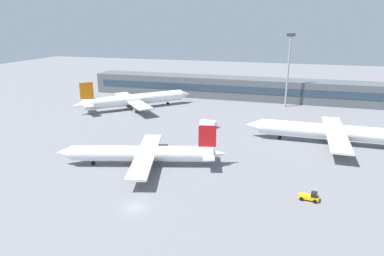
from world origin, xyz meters
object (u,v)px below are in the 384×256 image
(baggage_tug_yellow, at_px, (310,196))
(floodlight_tower_west, at_px, (288,66))
(airplane_mid, at_px, (330,132))
(service_van_white, at_px, (208,124))
(airplane_far, at_px, (136,99))
(airplane_near, at_px, (141,153))

(baggage_tug_yellow, height_order, floodlight_tower_west, floodlight_tower_west)
(airplane_mid, relative_size, baggage_tug_yellow, 12.30)
(airplane_mid, xyz_separation_m, floodlight_tower_west, (-12.79, 41.11, 12.65))
(service_van_white, height_order, floodlight_tower_west, floodlight_tower_west)
(airplane_mid, distance_m, service_van_white, 36.25)
(airplane_far, xyz_separation_m, service_van_white, (32.73, -16.16, -2.42))
(airplane_near, height_order, airplane_mid, airplane_mid)
(airplane_far, relative_size, floodlight_tower_west, 1.29)
(airplane_far, bearing_deg, airplane_mid, -17.71)
(service_van_white, relative_size, floodlight_tower_west, 0.19)
(airplane_mid, xyz_separation_m, baggage_tug_yellow, (-6.29, -34.20, -2.69))
(airplane_mid, height_order, floodlight_tower_west, floodlight_tower_west)
(airplane_mid, bearing_deg, floodlight_tower_west, 107.28)
(baggage_tug_yellow, relative_size, floodlight_tower_west, 0.13)
(airplane_far, xyz_separation_m, floodlight_tower_west, (55.66, 19.25, 12.61))
(airplane_near, xyz_separation_m, baggage_tug_yellow, (37.26, -6.06, -2.19))
(service_van_white, bearing_deg, airplane_mid, -9.07)
(airplane_near, distance_m, airplane_mid, 51.85)
(airplane_near, bearing_deg, airplane_far, 116.48)
(baggage_tug_yellow, xyz_separation_m, service_van_white, (-29.43, 39.90, 0.31))
(airplane_near, bearing_deg, baggage_tug_yellow, -9.24)
(airplane_mid, distance_m, baggage_tug_yellow, 34.87)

